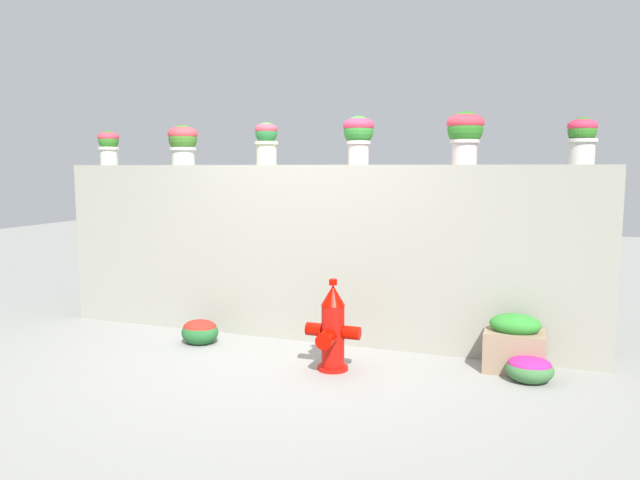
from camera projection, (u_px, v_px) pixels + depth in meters
name	position (u px, v px, depth m)	size (l,w,h in m)	color
ground_plane	(270.00, 368.00, 5.19)	(24.00, 24.00, 0.00)	gray
stone_wall	(312.00, 252.00, 6.05)	(5.52, 0.36, 1.74)	gray
potted_plant_0	(109.00, 145.00, 6.69)	(0.23, 0.23, 0.38)	beige
potted_plant_1	(183.00, 141.00, 6.43)	(0.31, 0.31, 0.43)	beige
potted_plant_2	(266.00, 140.00, 6.06)	(0.24, 0.24, 0.43)	beige
potted_plant_3	(359.00, 134.00, 5.76)	(0.30, 0.30, 0.46)	beige
potted_plant_4	(465.00, 132.00, 5.42)	(0.33, 0.33, 0.47)	beige
potted_plant_5	(582.00, 137.00, 5.10)	(0.26, 0.26, 0.40)	beige
fire_hydrant	(332.00, 330.00, 5.10)	(0.47, 0.38, 0.78)	red
flower_bush_left	(530.00, 368.00, 4.86)	(0.38, 0.34, 0.21)	#3B703B
flower_bush_right	(200.00, 331.00, 5.91)	(0.37, 0.33, 0.24)	#23622E
planter_box	(514.00, 344.00, 5.10)	(0.50, 0.35, 0.49)	#92775D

